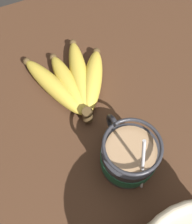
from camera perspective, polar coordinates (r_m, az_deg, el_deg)
table at (r=49.06cm, az=8.03°, el=-8.63°), size 97.81×97.81×2.86cm
coffee_mug at (r=43.15cm, az=7.42°, el=-9.86°), size 13.33×9.64×14.38cm
banana_bunch at (r=52.44cm, az=-5.20°, el=7.06°), size 20.78×18.31×4.35cm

